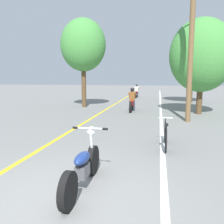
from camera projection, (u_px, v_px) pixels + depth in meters
ground_plane at (56, 200)px, 4.10m from camera, size 120.00×120.00×0.00m
lane_stripe_center at (109, 108)px, 16.54m from camera, size 0.14×48.00×0.01m
lane_stripe_edge at (161, 109)px, 15.86m from camera, size 0.14×48.00×0.01m
utility_pole at (191, 40)px, 10.82m from camera, size 1.10×0.24×7.41m
roadside_tree_right_near at (202, 55)px, 13.25m from camera, size 3.57×3.21×5.38m
roadside_tree_right_far at (192, 62)px, 19.78m from camera, size 3.52×3.17×5.44m
roadside_tree_left at (83, 45)px, 16.35m from camera, size 3.14×2.83×6.13m
motorcycle_foreground at (83, 167)px, 4.49m from camera, size 0.74×2.09×1.09m
motorcycle_rider_lead at (132, 102)px, 14.92m from camera, size 0.50×2.17×1.47m
motorcycle_rider_far at (137, 93)px, 24.86m from camera, size 0.50×2.03×1.39m
bicycle_parked at (166, 135)px, 7.18m from camera, size 0.44×1.78×0.83m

